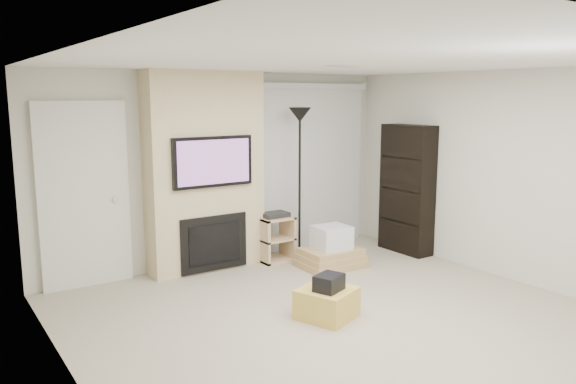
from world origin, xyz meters
TOP-DOWN VIEW (x-y plane):
  - floor at (0.00, 0.00)m, footprint 5.00×5.50m
  - ceiling at (0.00, 0.00)m, footprint 5.00×5.50m
  - wall_back at (0.00, 2.75)m, footprint 5.00×0.00m
  - wall_left at (-2.50, 0.00)m, footprint 0.00×5.50m
  - wall_right at (2.50, 0.00)m, footprint 0.00×5.50m
  - hvac_vent at (0.40, 0.80)m, footprint 0.35×0.18m
  - ottoman at (-0.09, 0.37)m, footprint 0.65×0.65m
  - black_bag at (-0.11, 0.32)m, footprint 0.34×0.31m
  - fireplace_wall at (-0.35, 2.54)m, footprint 1.50×0.47m
  - entry_door at (-1.80, 2.71)m, footprint 1.02×0.11m
  - vertical_blinds at (1.40, 2.70)m, footprint 1.98×0.10m
  - floor_lamp at (0.93, 2.29)m, footprint 0.30×0.30m
  - av_stand at (0.55, 2.33)m, footprint 0.45×0.38m
  - box_stack at (1.00, 1.68)m, footprint 0.83×0.64m
  - bookshelf at (2.34, 1.67)m, footprint 0.30×0.80m

SIDE VIEW (x-z plane):
  - floor at x=0.00m, z-range 0.00..0.00m
  - ottoman at x=-0.09m, z-range 0.00..0.30m
  - box_stack at x=1.00m, z-range -0.06..0.47m
  - av_stand at x=0.55m, z-range 0.02..0.68m
  - black_bag at x=-0.11m, z-range 0.30..0.46m
  - bookshelf at x=2.34m, z-range 0.00..1.80m
  - entry_door at x=-1.80m, z-range -0.02..2.12m
  - fireplace_wall at x=-0.35m, z-range -0.01..2.49m
  - wall_back at x=0.00m, z-range 0.00..2.50m
  - wall_left at x=-2.50m, z-range 0.00..2.50m
  - wall_right at x=2.50m, z-range 0.00..2.50m
  - vertical_blinds at x=1.40m, z-range 0.09..2.46m
  - floor_lamp at x=0.93m, z-range 0.59..2.63m
  - hvac_vent at x=0.40m, z-range 2.49..2.50m
  - ceiling at x=0.00m, z-range 2.50..2.50m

